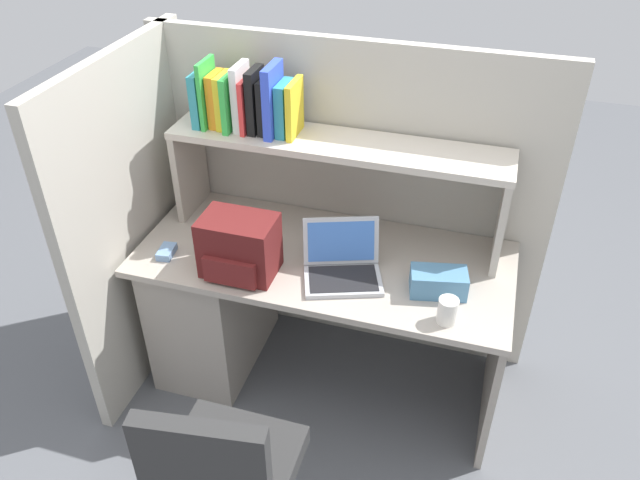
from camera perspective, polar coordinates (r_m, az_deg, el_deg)
name	(u,v)px	position (r m, az deg, el deg)	size (l,w,h in m)	color
ground_plane	(323,375)	(3.18, 0.27, -12.08)	(8.00, 8.00, 0.00)	#595B60
desk	(244,297)	(3.00, -6.88, -5.18)	(1.60, 0.70, 0.73)	#AAA093
cubicle_partition_rear	(346,203)	(2.97, 2.40, 3.41)	(1.84, 0.05, 1.55)	#B2ADA0
cubicle_partition_left	(139,222)	(2.94, -16.07, 1.57)	(0.05, 1.06, 1.55)	#B2ADA0
overhead_hutch	(337,162)	(2.66, 1.56, 7.07)	(1.44, 0.28, 0.45)	#B3A99C
reference_books_on_shelf	(246,101)	(2.69, -6.71, 12.38)	(0.45, 0.19, 0.30)	teal
laptop	(342,265)	(2.56, 2.02, -2.28)	(0.38, 0.35, 0.22)	#B7BABF
backpack	(239,247)	(2.56, -7.37, -0.63)	(0.30, 0.23, 0.25)	#591919
computer_mouse	(167,252)	(2.77, -13.72, -1.04)	(0.06, 0.10, 0.03)	#7299C6
paper_cup	(448,311)	(2.39, 11.48, -6.30)	(0.08, 0.08, 0.10)	white
tissue_box	(438,282)	(2.52, 10.67, -3.77)	(0.22, 0.12, 0.10)	teal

